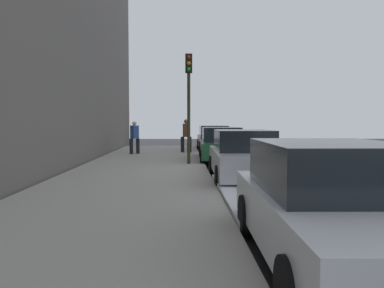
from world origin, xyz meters
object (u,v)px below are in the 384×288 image
at_px(pedestrian_brown_coat, 186,135).
at_px(parked_car_green, 221,145).
at_px(parked_car_maroon, 214,138).
at_px(parked_car_silver, 244,156).
at_px(parked_car_white, 333,206).
at_px(rolling_suitcase, 189,147).
at_px(traffic_light_pole, 189,90).
at_px(pedestrian_blue_coat, 135,136).

bearing_deg(pedestrian_brown_coat, parked_car_green, 22.30).
bearing_deg(parked_car_green, pedestrian_brown_coat, -157.70).
relative_size(parked_car_maroon, parked_car_silver, 0.97).
xyz_separation_m(parked_car_white, rolling_suitcase, (-16.70, -1.46, -0.36)).
height_order(parked_car_green, parked_car_white, same).
distance_m(pedestrian_brown_coat, rolling_suitcase, 0.81).
distance_m(parked_car_green, parked_car_white, 12.61).
bearing_deg(parked_car_green, traffic_light_pole, -34.58).
bearing_deg(rolling_suitcase, parked_car_silver, 8.63).
distance_m(parked_car_maroon, rolling_suitcase, 3.06).
bearing_deg(pedestrian_brown_coat, pedestrian_blue_coat, -69.93).
xyz_separation_m(traffic_light_pole, rolling_suitcase, (-6.19, 0.11, -2.57)).
xyz_separation_m(parked_car_silver, parked_car_white, (7.04, -0.01, -0.00)).
distance_m(parked_car_silver, rolling_suitcase, 9.77).
bearing_deg(traffic_light_pole, rolling_suitcase, 178.99).
distance_m(parked_car_green, pedestrian_brown_coat, 3.97).
bearing_deg(rolling_suitcase, traffic_light_pole, -1.01).
relative_size(pedestrian_blue_coat, rolling_suitcase, 1.90).
xyz_separation_m(parked_car_maroon, pedestrian_brown_coat, (3.04, -1.69, 0.32)).
xyz_separation_m(parked_car_maroon, parked_car_white, (19.32, -0.07, -0.00)).
relative_size(parked_car_silver, parked_car_white, 1.05).
distance_m(pedestrian_blue_coat, rolling_suitcase, 3.13).
bearing_deg(parked_car_maroon, pedestrian_brown_coat, -29.01).
height_order(pedestrian_blue_coat, pedestrian_brown_coat, pedestrian_brown_coat).
bearing_deg(traffic_light_pole, pedestrian_blue_coat, -151.28).
xyz_separation_m(pedestrian_brown_coat, rolling_suitcase, (-0.42, 0.16, -0.67)).
height_order(parked_car_green, parked_car_silver, same).
relative_size(pedestrian_blue_coat, traffic_light_pole, 0.39).
height_order(pedestrian_blue_coat, traffic_light_pole, traffic_light_pole).
relative_size(parked_car_white, traffic_light_pole, 1.08).
relative_size(parked_car_maroon, parked_car_green, 1.00).
distance_m(parked_car_maroon, parked_car_silver, 12.28).
distance_m(parked_car_silver, parked_car_white, 7.04).
bearing_deg(parked_car_green, parked_car_maroon, 178.42).
bearing_deg(rolling_suitcase, parked_car_maroon, 149.83).
bearing_deg(parked_car_silver, parked_car_green, -178.71).
height_order(parked_car_maroon, rolling_suitcase, parked_car_maroon).
relative_size(parked_car_green, parked_car_white, 1.02).
xyz_separation_m(parked_car_white, traffic_light_pole, (-10.51, -1.57, 2.21)).
distance_m(parked_car_white, pedestrian_brown_coat, 16.36).
height_order(parked_car_maroon, traffic_light_pole, traffic_light_pole).
relative_size(parked_car_maroon, pedestrian_brown_coat, 2.65).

